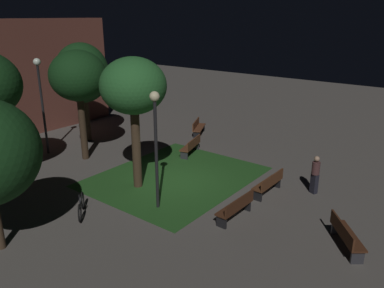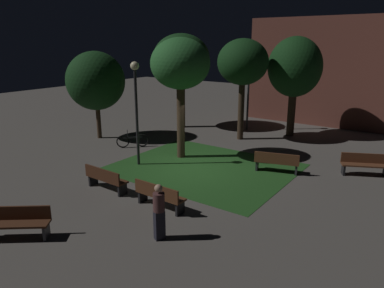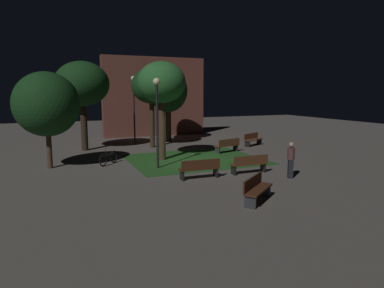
# 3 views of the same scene
# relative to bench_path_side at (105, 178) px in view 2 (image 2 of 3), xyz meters

# --- Properties ---
(ground_plane) EXTENTS (60.00, 60.00, 0.00)m
(ground_plane) POSITION_rel_bench_path_side_xyz_m (1.28, 3.67, -0.48)
(ground_plane) COLOR #56514C
(grass_lawn) EXTENTS (7.28, 6.06, 0.01)m
(grass_lawn) POSITION_rel_bench_path_side_xyz_m (1.55, 4.15, -0.48)
(grass_lawn) COLOR #23511E
(grass_lawn) RESTS_ON ground
(bench_path_side) EXTENTS (1.81, 0.52, 0.88)m
(bench_path_side) POSITION_rel_bench_path_side_xyz_m (0.00, 0.00, 0.00)
(bench_path_side) COLOR #422314
(bench_path_side) RESTS_ON ground
(bench_lawn_edge) EXTENTS (1.81, 0.51, 0.88)m
(bench_lawn_edge) POSITION_rel_bench_path_side_xyz_m (2.55, -0.00, 0.00)
(bench_lawn_edge) COLOR #512D19
(bench_lawn_edge) RESTS_ON ground
(bench_corner) EXTENTS (1.71, 1.49, 0.88)m
(bench_corner) POSITION_rel_bench_path_side_xyz_m (0.52, -3.63, 0.00)
(bench_corner) COLOR #422314
(bench_corner) RESTS_ON ground
(bench_by_lamp) EXTENTS (1.83, 1.21, 0.88)m
(bench_by_lamp) POSITION_rel_bench_path_side_xyz_m (7.34, 7.18, 0.00)
(bench_by_lamp) COLOR brown
(bench_by_lamp) RESTS_ON ground
(bench_front_right) EXTENTS (1.86, 0.96, 0.88)m
(bench_front_right) POSITION_rel_bench_path_side_xyz_m (4.33, 5.36, 0.00)
(bench_front_right) COLOR brown
(bench_front_right) RESTS_ON ground
(tree_near_wall) EXTENTS (2.70, 2.70, 5.42)m
(tree_near_wall) POSITION_rel_bench_path_side_xyz_m (0.57, 9.27, 3.68)
(tree_near_wall) COLOR #38281C
(tree_near_wall) RESTS_ON ground
(tree_left_canopy) EXTENTS (3.43, 3.43, 5.74)m
(tree_left_canopy) POSITION_rel_bench_path_side_xyz_m (-3.87, 9.77, 3.78)
(tree_left_canopy) COLOR #2D2116
(tree_left_canopy) RESTS_ON ground
(tree_lawn_side) EXTENTS (3.16, 3.16, 4.78)m
(tree_lawn_side) POSITION_rel_bench_path_side_xyz_m (-6.03, 4.90, 2.70)
(tree_lawn_side) COLOR #423021
(tree_lawn_side) RESTS_ON ground
(tree_back_right) EXTENTS (2.96, 2.96, 5.55)m
(tree_back_right) POSITION_rel_bench_path_side_xyz_m (2.56, 11.63, 3.37)
(tree_back_right) COLOR #38281C
(tree_back_right) RESTS_ON ground
(tree_tall_center) EXTENTS (2.65, 2.65, 5.45)m
(tree_tall_center) POSITION_rel_bench_path_side_xyz_m (-0.16, 4.77, 3.76)
(tree_tall_center) COLOR #423021
(tree_tall_center) RESTS_ON ground
(lamp_post_near_wall) EXTENTS (0.36, 0.36, 4.94)m
(lamp_post_near_wall) POSITION_rel_bench_path_side_xyz_m (-0.14, 11.48, 2.84)
(lamp_post_near_wall) COLOR black
(lamp_post_near_wall) RESTS_ON ground
(lamp_post_plaza_east) EXTENTS (0.36, 0.36, 4.46)m
(lamp_post_plaza_east) POSITION_rel_bench_path_side_xyz_m (-1.04, 2.82, 2.56)
(lamp_post_plaza_east) COLOR black
(lamp_post_plaza_east) RESTS_ON ground
(bicycle) EXTENTS (1.16, 1.26, 0.93)m
(bicycle) POSITION_rel_bench_path_side_xyz_m (-3.18, 4.64, -0.14)
(bicycle) COLOR black
(bicycle) RESTS_ON ground
(pedestrian) EXTENTS (0.32, 0.34, 1.61)m
(pedestrian) POSITION_rel_bench_path_side_xyz_m (3.77, -1.42, 0.37)
(pedestrian) COLOR black
(pedestrian) RESTS_ON ground
(building_wall_backdrop) EXTENTS (8.94, 0.80, 6.75)m
(building_wall_backdrop) POSITION_rel_bench_path_side_xyz_m (2.63, 15.45, 2.89)
(building_wall_backdrop) COLOR brown
(building_wall_backdrop) RESTS_ON ground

